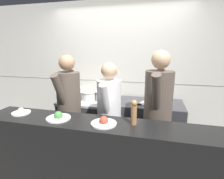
# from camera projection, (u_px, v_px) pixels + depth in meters

# --- Properties ---
(wall_back_tiled) EXTENTS (8.00, 0.06, 2.60)m
(wall_back_tiled) POSITION_uv_depth(u_px,v_px,m) (120.00, 73.00, 3.29)
(wall_back_tiled) COLOR silver
(wall_back_tiled) RESTS_ON ground_plane
(oven_range) EXTENTS (0.94, 0.71, 0.86)m
(oven_range) POSITION_uv_depth(u_px,v_px,m) (89.00, 122.00, 3.22)
(oven_range) COLOR #38383D
(oven_range) RESTS_ON ground_plane
(prep_counter) EXTENTS (1.09, 0.65, 0.89)m
(prep_counter) POSITION_uv_depth(u_px,v_px,m) (148.00, 128.00, 2.97)
(prep_counter) COLOR #38383D
(prep_counter) RESTS_ON ground_plane
(pass_counter) EXTENTS (2.83, 0.45, 0.96)m
(pass_counter) POSITION_uv_depth(u_px,v_px,m) (100.00, 161.00, 2.03)
(pass_counter) COLOR black
(pass_counter) RESTS_ON ground_plane
(stock_pot) EXTENTS (0.27, 0.27, 0.20)m
(stock_pot) POSITION_uv_depth(u_px,v_px,m) (74.00, 93.00, 3.16)
(stock_pot) COLOR beige
(stock_pot) RESTS_ON oven_range
(sauce_pot) EXTENTS (0.30, 0.30, 0.15)m
(sauce_pot) POSITION_uv_depth(u_px,v_px,m) (89.00, 95.00, 3.11)
(sauce_pot) COLOR beige
(sauce_pot) RESTS_ON oven_range
(braising_pot) EXTENTS (0.30, 0.30, 0.16)m
(braising_pot) POSITION_uv_depth(u_px,v_px,m) (103.00, 96.00, 3.06)
(braising_pot) COLOR #B7BABF
(braising_pot) RESTS_ON oven_range
(mixing_bowl_steel) EXTENTS (0.26, 0.26, 0.08)m
(mixing_bowl_steel) POSITION_uv_depth(u_px,v_px,m) (148.00, 101.00, 2.82)
(mixing_bowl_steel) COLOR #B7BABF
(mixing_bowl_steel) RESTS_ON prep_counter
(chefs_knife) EXTENTS (0.38, 0.08, 0.02)m
(chefs_knife) POSITION_uv_depth(u_px,v_px,m) (144.00, 105.00, 2.75)
(chefs_knife) COLOR #B7BABF
(chefs_knife) RESTS_ON prep_counter
(plated_dish_main) EXTENTS (0.22, 0.22, 0.08)m
(plated_dish_main) POSITION_uv_depth(u_px,v_px,m) (21.00, 112.00, 2.19)
(plated_dish_main) COLOR white
(plated_dish_main) RESTS_ON pass_counter
(plated_dish_appetiser) EXTENTS (0.28, 0.28, 0.10)m
(plated_dish_appetiser) POSITION_uv_depth(u_px,v_px,m) (58.00, 117.00, 2.02)
(plated_dish_appetiser) COLOR white
(plated_dish_appetiser) RESTS_ON pass_counter
(plated_dish_dessert) EXTENTS (0.28, 0.28, 0.10)m
(plated_dish_dessert) POSITION_uv_depth(u_px,v_px,m) (104.00, 122.00, 1.87)
(plated_dish_dessert) COLOR white
(plated_dish_dessert) RESTS_ON pass_counter
(pepper_mill) EXTENTS (0.07, 0.07, 0.27)m
(pepper_mill) POSITION_uv_depth(u_px,v_px,m) (134.00, 112.00, 1.85)
(pepper_mill) COLOR #AD7A47
(pepper_mill) RESTS_ON pass_counter
(chef_head_cook) EXTENTS (0.35, 0.73, 1.67)m
(chef_head_cook) POSITION_uv_depth(u_px,v_px,m) (69.00, 106.00, 2.57)
(chef_head_cook) COLOR black
(chef_head_cook) RESTS_ON ground_plane
(chef_sous) EXTENTS (0.33, 0.69, 1.58)m
(chef_sous) POSITION_uv_depth(u_px,v_px,m) (109.00, 114.00, 2.38)
(chef_sous) COLOR black
(chef_sous) RESTS_ON ground_plane
(chef_line) EXTENTS (0.40, 0.76, 1.74)m
(chef_line) POSITION_uv_depth(u_px,v_px,m) (158.00, 111.00, 2.26)
(chef_line) COLOR black
(chef_line) RESTS_ON ground_plane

